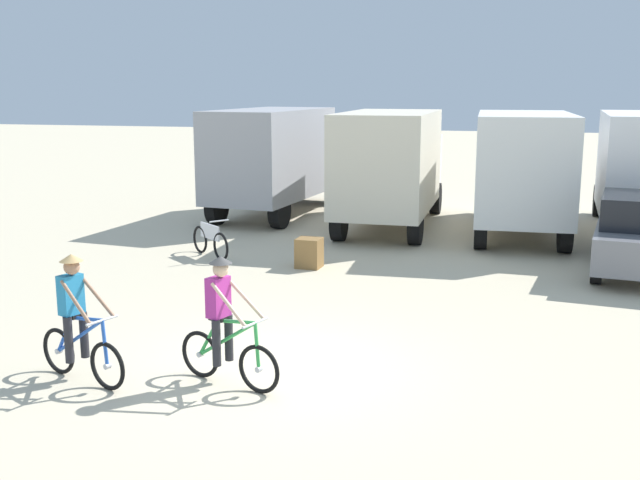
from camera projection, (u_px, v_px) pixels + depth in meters
The scene contains 9 objects.
ground_plane at pixel (279, 369), 11.12m from camera, with size 120.00×120.00×0.00m, color beige.
box_truck_grey_hauler at pixel (278, 156), 24.02m from camera, with size 3.04×6.95×3.35m.
box_truck_cream_rv at pixel (391, 163), 21.78m from camera, with size 2.40×6.75×3.35m.
box_truck_white_box at pixel (522, 167), 20.82m from camera, with size 2.61×6.83×3.35m.
sedan_parked at pixel (639, 234), 16.56m from camera, with size 2.33×4.41×1.76m.
cyclist_orange_shirt at pixel (77, 323), 10.51m from camera, with size 1.64×0.75×1.82m.
cyclist_cowboy_hat at pixel (225, 326), 10.39m from camera, with size 1.65×0.72×1.82m.
bicycle_spare at pixel (210, 241), 18.27m from camera, with size 1.37×1.15×0.97m.
supply_crate at pixel (309, 253), 17.22m from camera, with size 0.50×0.55×0.68m, color olive.
Camera 1 is at (3.19, -10.04, 4.08)m, focal length 42.58 mm.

